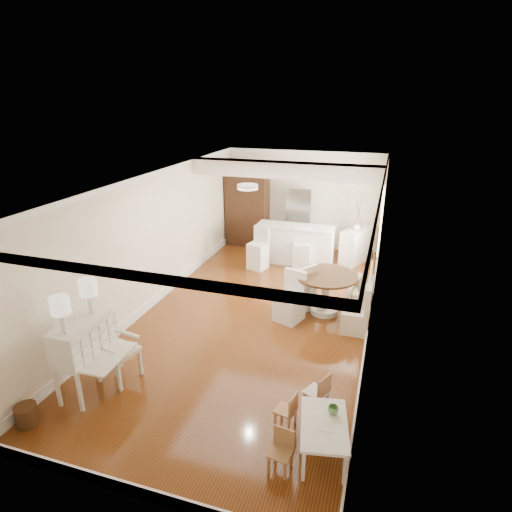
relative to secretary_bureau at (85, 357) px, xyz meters
The scene contains 20 objects.
room 4.07m from the secretary_bureau, 62.97° to the left, with size 9.00×9.04×2.82m.
secretary_bureau is the anchor object (origin of this frame).
gustavian_armchair 0.50m from the secretary_bureau, 56.31° to the left, with size 0.58×0.58×1.02m, color silver.
wicker_basket 1.03m from the secretary_bureau, 112.28° to the right, with size 0.30×0.30×0.30m, color #4D2E18.
kids_table 3.62m from the secretary_bureau, ahead, with size 0.57×0.95×0.47m, color silver.
kids_chair_a 3.06m from the secretary_bureau, ahead, with size 0.26×0.26×0.54m, color tan.
kids_chair_b 3.44m from the secretary_bureau, 10.65° to the left, with size 0.30×0.30×0.62m, color #9C6C47.
kids_chair_c 3.22m from the secretary_bureau, 10.01° to the right, with size 0.27×0.27×0.55m, color #9E7248.
banquette 5.14m from the secretary_bureau, 44.16° to the left, with size 0.52×1.60×0.98m, color silver.
dining_table 4.69m from the secretary_bureau, 49.82° to the left, with size 1.26×1.26×0.86m, color #4E3119.
slip_chair_near 3.89m from the secretary_bureau, 52.14° to the left, with size 0.48×0.50×1.01m, color white.
slip_chair_far 4.41m from the secretary_bureau, 55.63° to the left, with size 0.48×0.50×1.02m, color white.
breakfast_counter 6.44m from the secretary_bureau, 73.77° to the left, with size 2.05×0.65×1.03m, color white.
bar_stool_left 5.57m from the secretary_bureau, 79.84° to the left, with size 0.44×0.44×1.09m, color white.
bar_stool_right 6.21m from the secretary_bureau, 70.82° to the left, with size 0.43×0.43×1.07m, color silver.
pantry_cabinet 7.28m from the secretary_bureau, 89.21° to the left, with size 1.20×0.60×2.30m, color #381E11.
fridge 7.51m from the secretary_bureau, 74.54° to the left, with size 0.75×0.65×1.80m, color silver.
sideboard 7.47m from the secretary_bureau, 63.40° to the left, with size 0.43×0.97×0.93m, color silver.
pencil_cup 3.68m from the secretary_bureau, ahead, with size 0.13×0.13×0.10m, color #5EA261.
branch_vase 7.44m from the secretary_bureau, 63.35° to the left, with size 0.19×0.19×0.20m, color silver.
Camera 1 is at (2.36, -7.46, 4.25)m, focal length 30.00 mm.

